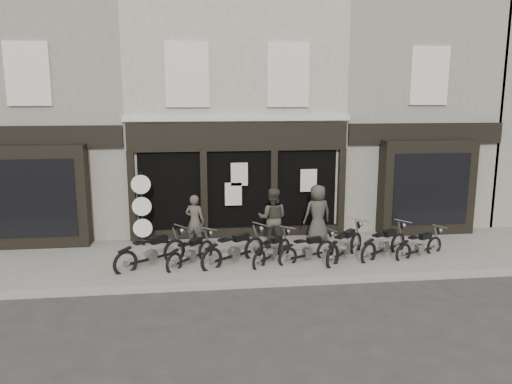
{
  "coord_description": "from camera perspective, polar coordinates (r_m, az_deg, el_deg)",
  "views": [
    {
      "loc": [
        -1.41,
        -13.12,
        4.76
      ],
      "look_at": [
        0.4,
        1.6,
        1.88
      ],
      "focal_mm": 35.0,
      "sensor_mm": 36.0,
      "label": 1
    }
  ],
  "objects": [
    {
      "name": "motorcycle_0",
      "position": [
        14.22,
        -11.84,
        -6.99
      ],
      "size": [
        1.97,
        1.57,
        1.09
      ],
      "rotation": [
        0.0,
        0.0,
        0.63
      ],
      "color": "black",
      "rests_on": "ground"
    },
    {
      "name": "neighbour_left",
      "position": [
        19.66,
        -21.78,
        8.1
      ],
      "size": [
        5.6,
        6.73,
        8.34
      ],
      "color": "gray",
      "rests_on": "ground"
    },
    {
      "name": "motorcycle_6",
      "position": [
        15.2,
        14.45,
        -6.01
      ],
      "size": [
        1.9,
        1.45,
        1.04
      ],
      "rotation": [
        0.0,
        0.0,
        0.6
      ],
      "color": "black",
      "rests_on": "ground"
    },
    {
      "name": "kerb",
      "position": [
        12.85,
        -0.22,
        -10.47
      ],
      "size": [
        30.0,
        0.25,
        0.13
      ],
      "primitive_type": "cube",
      "color": "gray",
      "rests_on": "ground_plane"
    },
    {
      "name": "man_centre",
      "position": [
        15.33,
        1.89,
        -3.0
      ],
      "size": [
        1.06,
        0.92,
        1.88
      ],
      "primitive_type": "imported",
      "rotation": [
        0.0,
        0.0,
        2.88
      ],
      "color": "#3C3830",
      "rests_on": "pavement"
    },
    {
      "name": "advert_sign_post",
      "position": [
        15.9,
        -12.88,
        -2.27
      ],
      "size": [
        0.6,
        0.38,
        2.45
      ],
      "rotation": [
        0.0,
        0.0,
        0.04
      ],
      "color": "black",
      "rests_on": "ground"
    },
    {
      "name": "central_building",
      "position": [
        19.14,
        -2.81,
        8.92
      ],
      "size": [
        7.3,
        6.22,
        8.34
      ],
      "color": "#BBB5A0",
      "rests_on": "ground"
    },
    {
      "name": "motorcycle_7",
      "position": [
        15.51,
        18.21,
        -6.06
      ],
      "size": [
        1.79,
        1.02,
        0.92
      ],
      "rotation": [
        0.0,
        0.0,
        0.42
      ],
      "color": "black",
      "rests_on": "ground"
    },
    {
      "name": "ground_plane",
      "position": [
        14.03,
        -0.83,
        -8.86
      ],
      "size": [
        90.0,
        90.0,
        0.0
      ],
      "primitive_type": "plane",
      "color": "#2D2B28",
      "rests_on": "ground"
    },
    {
      "name": "man_right",
      "position": [
        16.11,
        7.04,
        -2.43
      ],
      "size": [
        1.02,
        0.78,
        1.86
      ],
      "primitive_type": "imported",
      "rotation": [
        0.0,
        0.0,
        3.37
      ],
      "color": "#3B3731",
      "rests_on": "pavement"
    },
    {
      "name": "motorcycle_2",
      "position": [
        14.15,
        -2.48,
        -6.84
      ],
      "size": [
        1.98,
        1.55,
        1.09
      ],
      "rotation": [
        0.0,
        0.0,
        0.61
      ],
      "color": "black",
      "rests_on": "ground"
    },
    {
      "name": "man_left",
      "position": [
        15.53,
        -7.02,
        -3.32
      ],
      "size": [
        0.71,
        0.59,
        1.66
      ],
      "primitive_type": "imported",
      "rotation": [
        0.0,
        0.0,
        2.78
      ],
      "color": "#454139",
      "rests_on": "pavement"
    },
    {
      "name": "motorcycle_1",
      "position": [
        14.21,
        -7.43,
        -7.09
      ],
      "size": [
        1.46,
        1.63,
        0.94
      ],
      "rotation": [
        0.0,
        0.0,
        0.86
      ],
      "color": "black",
      "rests_on": "ground"
    },
    {
      "name": "motorcycle_4",
      "position": [
        14.42,
        5.93,
        -6.82
      ],
      "size": [
        1.82,
        1.0,
        0.93
      ],
      "rotation": [
        0.0,
        0.0,
        0.4
      ],
      "color": "black",
      "rests_on": "ground"
    },
    {
      "name": "motorcycle_3",
      "position": [
        14.32,
        1.89,
        -6.89
      ],
      "size": [
        1.45,
        1.61,
        0.93
      ],
      "rotation": [
        0.0,
        0.0,
        0.86
      ],
      "color": "black",
      "rests_on": "ground"
    },
    {
      "name": "neighbour_right",
      "position": [
        20.55,
        15.36,
        8.58
      ],
      "size": [
        5.6,
        6.73,
        8.34
      ],
      "color": "gray",
      "rests_on": "ground"
    },
    {
      "name": "motorcycle_5",
      "position": [
        14.73,
        10.15,
        -6.29
      ],
      "size": [
        1.71,
        1.85,
        1.09
      ],
      "rotation": [
        0.0,
        0.0,
        0.84
      ],
      "color": "black",
      "rests_on": "ground"
    },
    {
      "name": "pavement",
      "position": [
        14.86,
        -1.2,
        -7.47
      ],
      "size": [
        30.0,
        4.2,
        0.12
      ],
      "primitive_type": "cube",
      "color": "slate",
      "rests_on": "ground_plane"
    }
  ]
}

